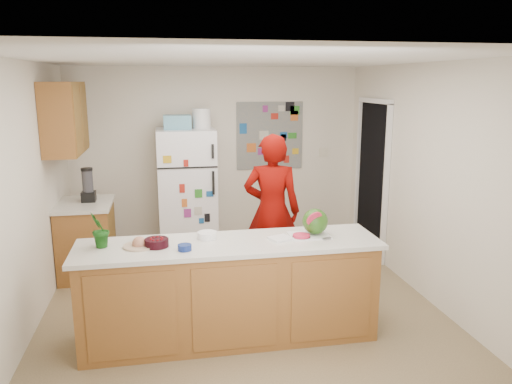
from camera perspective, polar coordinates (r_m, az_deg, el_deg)
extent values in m
cube|color=brown|center=(5.26, -1.46, -13.58)|extent=(4.00, 4.50, 0.02)
cube|color=beige|center=(7.04, -4.46, 3.90)|extent=(4.00, 0.02, 2.50)
cube|color=beige|center=(4.95, -25.19, -1.00)|extent=(0.02, 4.50, 2.50)
cube|color=beige|center=(5.52, 19.55, 0.78)|extent=(0.02, 4.50, 2.50)
cube|color=white|center=(4.73, -1.63, 15.01)|extent=(4.00, 4.50, 0.02)
cube|color=black|center=(6.82, 13.18, 1.35)|extent=(0.03, 0.85, 2.04)
cube|color=brown|center=(4.60, -2.98, -11.44)|extent=(2.60, 0.62, 0.88)
cube|color=silver|center=(4.43, -3.05, -5.99)|extent=(2.68, 0.70, 0.04)
cube|color=brown|center=(6.37, -18.75, -5.26)|extent=(0.60, 0.80, 0.86)
cube|color=silver|center=(6.25, -19.04, -1.33)|extent=(0.64, 0.84, 0.04)
cube|color=brown|center=(6.07, -21.02, 7.89)|extent=(0.35, 1.00, 0.80)
cube|color=silver|center=(6.71, -7.87, -0.10)|extent=(0.75, 0.70, 1.70)
cube|color=#5999B2|center=(6.57, -8.99, 7.90)|extent=(0.35, 0.28, 0.18)
cube|color=slate|center=(7.10, 1.59, 6.44)|extent=(0.95, 0.01, 0.95)
imported|color=#6A0602|center=(5.61, 1.83, -2.22)|extent=(0.73, 0.58, 1.75)
cylinder|color=black|center=(6.25, -18.66, 0.67)|extent=(0.13, 0.13, 0.38)
cube|color=white|center=(4.61, 6.10, -4.94)|extent=(0.36, 0.27, 0.01)
sphere|color=#1F570E|center=(4.61, 6.78, -3.36)|extent=(0.23, 0.23, 0.23)
cylinder|color=#DE3545|center=(4.54, 5.19, -4.99)|extent=(0.15, 0.15, 0.02)
cylinder|color=black|center=(4.37, -11.28, -5.71)|extent=(0.27, 0.27, 0.07)
cylinder|color=white|center=(4.53, -5.61, -4.94)|extent=(0.18, 0.18, 0.06)
cylinder|color=navy|center=(4.25, -8.15, -6.29)|extent=(0.14, 0.14, 0.05)
cylinder|color=#BEAD96|center=(4.41, -13.18, -6.02)|extent=(0.36, 0.36, 0.02)
cube|color=silver|center=(4.49, 2.79, -5.32)|extent=(0.23, 0.22, 0.02)
cube|color=gray|center=(4.54, 8.10, -5.30)|extent=(0.10, 0.07, 0.01)
imported|color=#12480F|center=(4.42, -17.44, -4.15)|extent=(0.18, 0.21, 0.32)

